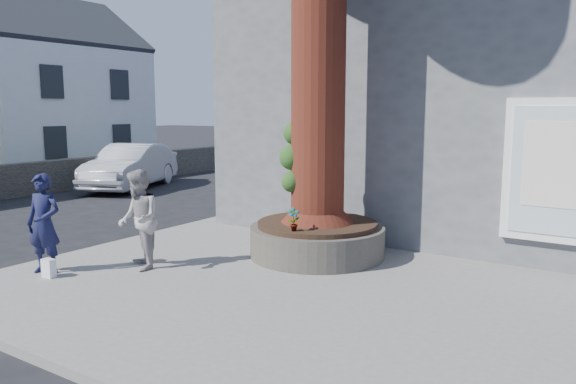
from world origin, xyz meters
The scene contains 14 objects.
ground centered at (0.00, 0.00, 0.00)m, with size 120.00×120.00×0.00m, color black.
pavement centered at (1.50, 1.00, 0.06)m, with size 9.00×8.00×0.12m, color slate.
yellow_line centered at (-3.05, 1.00, 0.00)m, with size 0.10×30.00×0.01m, color yellow.
stone_shop centered at (2.50, 7.20, 3.16)m, with size 10.30×8.30×6.30m.
planter centered at (0.80, 2.00, 0.41)m, with size 2.30×2.30×0.60m.
cottage_far centered at (-16.50, 8.00, 3.79)m, with size 7.30×7.40×8.75m.
man centered at (-2.20, -1.16, 0.89)m, with size 0.56×0.37×1.54m, color #141637.
woman centered at (-1.15, -0.21, 0.91)m, with size 0.77×0.60×1.58m, color #A29E9B.
shopping_bag centered at (-1.95, -1.29, 0.26)m, with size 0.20×0.12×0.28m, color white.
car_silver centered at (-9.01, 6.50, 0.74)m, with size 1.56×4.47×1.47m, color #AFB1B7.
plant_a centered at (0.86, 1.15, 0.91)m, with size 0.20×0.13×0.37m, color gray.
plant_b centered at (0.73, 1.81, 0.93)m, with size 0.23×0.22×0.42m, color gray.
plant_c centered at (-0.05, 2.66, 0.89)m, with size 0.19×0.19×0.34m, color gray.
plant_d centered at (0.39, 2.41, 0.88)m, with size 0.29×0.26×0.32m, color gray.
Camera 1 is at (5.54, -6.14, 2.63)m, focal length 35.00 mm.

